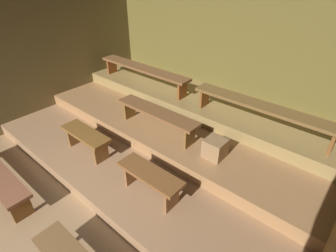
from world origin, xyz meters
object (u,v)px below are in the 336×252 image
(bench_middle_center, at_px, (157,114))
(bench_upper_left, at_px, (143,70))
(bench_upper_right, at_px, (262,108))
(bench_lower_left, at_px, (86,137))
(wooden_crate_middle, at_px, (215,148))
(bench_lower_right, at_px, (150,178))

(bench_middle_center, height_order, bench_upper_left, bench_upper_left)
(bench_upper_right, bearing_deg, bench_lower_left, -136.58)
(bench_upper_left, distance_m, wooden_crate_middle, 2.77)
(bench_middle_center, bearing_deg, bench_lower_right, -51.57)
(bench_lower_left, distance_m, bench_upper_right, 3.05)
(bench_lower_left, xyz_separation_m, bench_lower_right, (1.54, 0.00, 0.00))
(bench_upper_right, xyz_separation_m, wooden_crate_middle, (-0.27, -0.97, -0.42))
(bench_lower_left, relative_size, bench_upper_left, 0.41)
(bench_middle_center, bearing_deg, bench_upper_left, 143.20)
(bench_middle_center, distance_m, wooden_crate_middle, 1.23)
(bench_lower_left, bearing_deg, bench_lower_right, 0.00)
(bench_upper_left, relative_size, wooden_crate_middle, 7.89)
(bench_upper_right, bearing_deg, wooden_crate_middle, -105.37)
(bench_upper_left, bearing_deg, bench_lower_right, -43.42)
(bench_upper_left, distance_m, bench_upper_right, 2.82)
(bench_lower_right, relative_size, wooden_crate_middle, 3.21)
(bench_lower_left, xyz_separation_m, wooden_crate_middle, (1.92, 1.10, 0.07))
(bench_lower_right, height_order, bench_upper_left, bench_upper_left)
(bench_lower_right, height_order, bench_upper_right, bench_upper_right)
(bench_lower_left, xyz_separation_m, bench_middle_center, (0.70, 1.07, 0.25))
(bench_lower_left, height_order, bench_middle_center, bench_middle_center)
(bench_upper_left, xyz_separation_m, wooden_crate_middle, (2.56, -0.97, -0.42))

